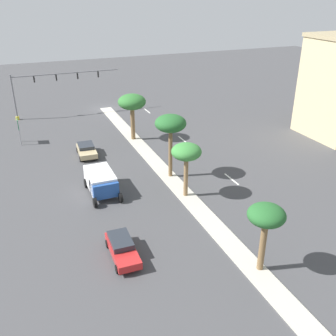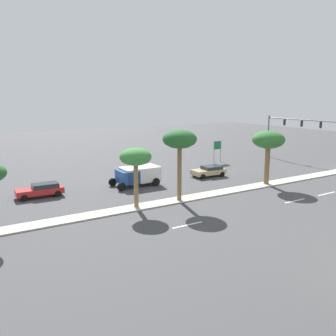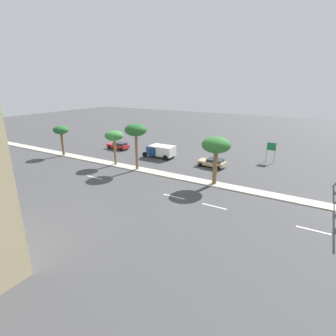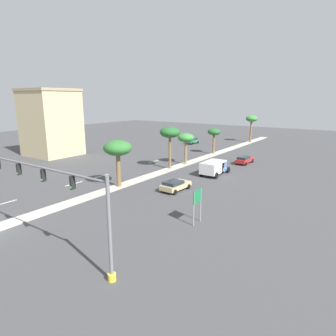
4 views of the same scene
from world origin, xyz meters
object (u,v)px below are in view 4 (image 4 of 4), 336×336
at_px(palm_tree_left, 170,133).
at_px(sedan_red_left, 244,159).
at_px(sedan_tan_mid, 175,185).
at_px(sedan_green_inboard, 192,141).
at_px(palm_tree_rear, 186,138).
at_px(palm_tree_outboard, 118,149).
at_px(palm_tree_inboard, 214,133).
at_px(directional_road_sign, 197,200).
at_px(palm_tree_far, 252,120).
at_px(commercial_building, 51,122).
at_px(traffic_signal_gantry, 62,198).
at_px(box_truck, 214,167).

relative_size(palm_tree_left, sedan_red_left, 1.48).
distance_m(sedan_tan_mid, sedan_green_inboard, 39.88).
bearing_deg(sedan_red_left, palm_tree_rear, -141.59).
height_order(palm_tree_outboard, palm_tree_inboard, palm_tree_outboard).
relative_size(directional_road_sign, palm_tree_inboard, 0.62).
bearing_deg(palm_tree_far, palm_tree_inboard, -90.91).
bearing_deg(directional_road_sign, palm_tree_inboard, 113.96).
bearing_deg(palm_tree_rear, directional_road_sign, -55.99).
relative_size(palm_tree_far, sedan_red_left, 1.50).
distance_m(commercial_building, palm_tree_far, 48.82).
relative_size(commercial_building, sedan_green_inboard, 3.29).
bearing_deg(commercial_building, palm_tree_left, 7.14).
distance_m(directional_road_sign, sedan_tan_mid, 10.25).
bearing_deg(palm_tree_left, palm_tree_far, 89.77).
relative_size(palm_tree_left, palm_tree_inboard, 1.30).
relative_size(palm_tree_left, palm_tree_far, 0.99).
bearing_deg(palm_tree_far, traffic_signal_gantry, -81.57).
height_order(palm_tree_far, box_truck, palm_tree_far).
bearing_deg(palm_tree_left, palm_tree_rear, 86.55).
relative_size(traffic_signal_gantry, commercial_building, 1.25).
relative_size(directional_road_sign, box_truck, 0.60).
distance_m(traffic_signal_gantry, sedan_green_inboard, 57.41).
relative_size(traffic_signal_gantry, palm_tree_outboard, 2.73).
height_order(palm_tree_outboard, sedan_tan_mid, palm_tree_outboard).
height_order(palm_tree_far, sedan_tan_mid, palm_tree_far).
bearing_deg(palm_tree_outboard, traffic_signal_gantry, -57.89).
relative_size(palm_tree_rear, sedan_tan_mid, 1.24).
xyz_separation_m(traffic_signal_gantry, palm_tree_rear, (-9.43, 31.54, -0.08)).
distance_m(palm_tree_left, sedan_red_left, 14.83).
height_order(directional_road_sign, box_truck, directional_road_sign).
bearing_deg(palm_tree_rear, commercial_building, -163.86).
relative_size(sedan_tan_mid, box_truck, 0.79).
height_order(palm_tree_far, sedan_green_inboard, palm_tree_far).
bearing_deg(palm_tree_outboard, palm_tree_rear, 90.16).
height_order(traffic_signal_gantry, palm_tree_far, palm_tree_far).
height_order(commercial_building, sedan_green_inboard, commercial_building).
xyz_separation_m(palm_tree_left, sedan_tan_mid, (7.14, -9.17, -5.15)).
xyz_separation_m(palm_tree_far, sedan_tan_mid, (6.98, -46.57, -5.16)).
xyz_separation_m(directional_road_sign, sedan_red_left, (-5.79, 27.33, -1.59)).
bearing_deg(palm_tree_outboard, palm_tree_inboard, 91.01).
relative_size(sedan_tan_mid, sedan_green_inboard, 1.07).
relative_size(palm_tree_outboard, palm_tree_inboard, 1.16).
height_order(commercial_building, box_truck, commercial_building).
bearing_deg(sedan_tan_mid, directional_road_sign, -44.96).
bearing_deg(sedan_red_left, traffic_signal_gantry, -88.21).
xyz_separation_m(commercial_building, sedan_red_left, (35.24, 14.35, -5.87)).
height_order(traffic_signal_gantry, commercial_building, commercial_building).
height_order(directional_road_sign, palm_tree_outboard, palm_tree_outboard).
bearing_deg(commercial_building, sedan_green_inboard, 62.19).
distance_m(directional_road_sign, palm_tree_left, 22.00).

